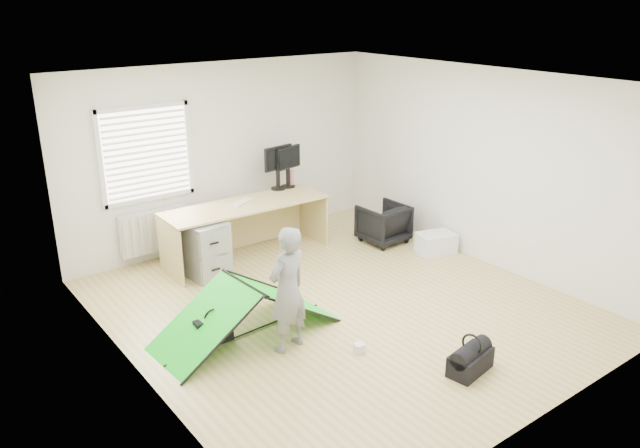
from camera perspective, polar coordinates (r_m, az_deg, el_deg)
ground at (r=7.68m, az=1.82°, el=-7.49°), size 5.50×5.50×0.00m
back_wall at (r=9.37m, az=-8.76°, el=6.27°), size 5.00×0.02×2.70m
window at (r=8.80m, az=-15.59°, el=6.20°), size 1.20×0.06×1.20m
radiator at (r=9.08m, az=-14.85°, el=-0.59°), size 1.00×0.12×0.60m
desk at (r=8.95m, az=-6.71°, el=-0.63°), size 2.39×0.80×0.81m
filing_cabinet at (r=8.50m, az=-10.67°, el=-2.19°), size 0.58×0.72×0.76m
monitor_left at (r=9.39m, az=-3.87°, el=4.64°), size 0.52×0.18×0.49m
monitor_right at (r=9.49m, az=-2.95°, el=4.75°), size 0.50×0.22×0.47m
keyboard at (r=8.87m, az=-7.22°, el=1.99°), size 0.42×0.30×0.02m
thermos at (r=9.58m, az=-2.62°, el=4.21°), size 0.07×0.07×0.24m
office_chair at (r=9.54m, az=5.81°, el=0.06°), size 0.65×0.67×0.60m
person at (r=6.52m, az=-2.98°, el=-6.02°), size 0.57×0.44×1.38m
kite at (r=6.98m, az=-6.80°, el=-7.72°), size 2.10×1.02×0.63m
storage_crate at (r=9.31m, az=10.55°, el=-1.72°), size 0.61×0.49×0.30m
tote_bag at (r=9.24m, az=-13.10°, el=-1.92°), size 0.31×0.23×0.34m
laptop_bag at (r=6.93m, az=-9.70°, el=-9.58°), size 0.42×0.14×0.31m
white_box at (r=6.75m, az=3.60°, el=-11.25°), size 0.13×0.13×0.10m
duffel_bag at (r=6.58m, az=13.57°, el=-12.16°), size 0.54×0.34×0.22m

